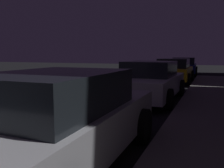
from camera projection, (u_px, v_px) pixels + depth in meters
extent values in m
cube|color=#B7B7BF|center=(61.00, 128.00, 3.63)|extent=(1.89, 4.24, 0.64)
cube|color=#1E2328|center=(54.00, 91.00, 3.43)|extent=(1.65, 2.30, 0.56)
cylinder|color=black|center=(60.00, 116.00, 5.22)|extent=(0.23, 0.66, 0.66)
cylinder|color=black|center=(143.00, 126.00, 4.52)|extent=(0.23, 0.66, 0.66)
cube|color=silver|center=(150.00, 85.00, 8.79)|extent=(1.96, 4.43, 0.64)
cube|color=#1E2328|center=(150.00, 69.00, 8.71)|extent=(1.69, 2.03, 0.56)
cylinder|color=black|center=(136.00, 85.00, 10.44)|extent=(0.23, 0.66, 0.66)
cylinder|color=black|center=(181.00, 88.00, 9.69)|extent=(0.23, 0.66, 0.66)
cylinder|color=black|center=(111.00, 95.00, 7.96)|extent=(0.23, 0.66, 0.66)
cylinder|color=black|center=(169.00, 99.00, 7.21)|extent=(0.23, 0.66, 0.66)
cube|color=gold|center=(174.00, 73.00, 14.47)|extent=(1.87, 4.16, 0.64)
cube|color=#1E2328|center=(174.00, 63.00, 14.18)|extent=(1.65, 2.04, 0.56)
cylinder|color=black|center=(162.00, 75.00, 16.04)|extent=(0.22, 0.66, 0.66)
cylinder|color=black|center=(192.00, 76.00, 15.32)|extent=(0.22, 0.66, 0.66)
cylinder|color=black|center=(154.00, 78.00, 13.68)|extent=(0.22, 0.66, 0.66)
cylinder|color=black|center=(188.00, 79.00, 12.96)|extent=(0.22, 0.66, 0.66)
cube|color=navy|center=(184.00, 68.00, 19.52)|extent=(2.05, 4.22, 0.64)
cube|color=#1E2328|center=(184.00, 61.00, 19.25)|extent=(1.73, 2.11, 0.56)
cylinder|color=black|center=(174.00, 70.00, 21.06)|extent=(0.25, 0.67, 0.66)
cylinder|color=black|center=(196.00, 70.00, 20.42)|extent=(0.25, 0.67, 0.66)
cylinder|color=black|center=(170.00, 72.00, 18.67)|extent=(0.25, 0.67, 0.66)
cylinder|color=black|center=(196.00, 72.00, 18.03)|extent=(0.25, 0.67, 0.66)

